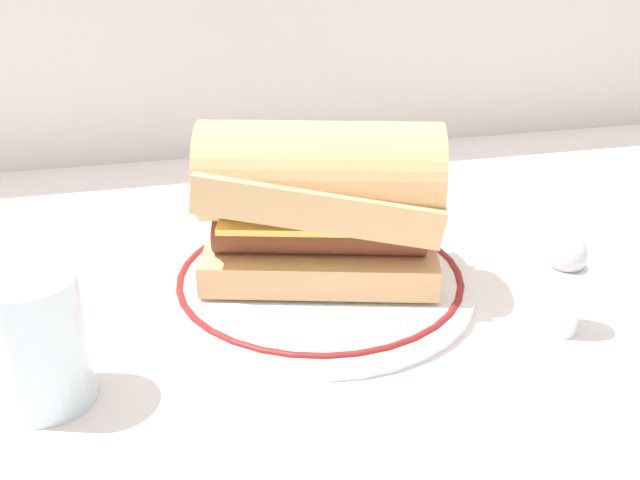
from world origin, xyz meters
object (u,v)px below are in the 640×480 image
Objects in this scene: sausage_sandwich at (320,199)px; salt_shaker at (562,285)px; plate at (320,280)px; drinking_glass at (41,349)px.

salt_shaker is at bearing -17.17° from sausage_sandwich.
sausage_sandwich reaches higher than salt_shaker.
salt_shaker is at bearing -32.31° from plate.
plate is 3.33× the size of salt_shaker.
sausage_sandwich is (-0.00, -0.00, 0.07)m from plate.
salt_shaker is (0.16, -0.10, -0.04)m from sausage_sandwich.
plate is 1.24× the size of sausage_sandwich.
drinking_glass reaches higher than salt_shaker.
sausage_sandwich is at bearing 26.19° from drinking_glass.
plate is at bearing 26.19° from drinking_glass.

